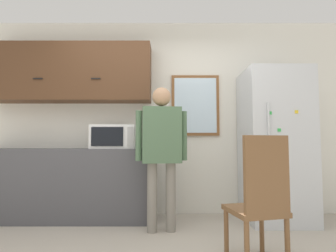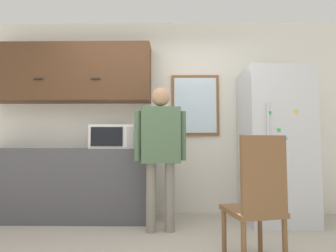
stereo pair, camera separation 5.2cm
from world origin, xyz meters
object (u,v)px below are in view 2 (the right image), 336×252
Objects in this scene: chair at (258,198)px; person at (160,143)px; refrigerator at (275,145)px; microwave at (114,137)px.

person is at bearing -59.37° from chair.
chair is (-0.62, -1.22, -0.40)m from refrigerator.
person is 1.47m from refrigerator.
refrigerator is 1.84× the size of chair.
refrigerator is (1.42, 0.38, -0.02)m from person.
person is 0.85× the size of refrigerator.
person reaches higher than chair.
microwave is 0.29× the size of refrigerator.
microwave is 0.75m from person.
refrigerator is 1.43m from chair.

